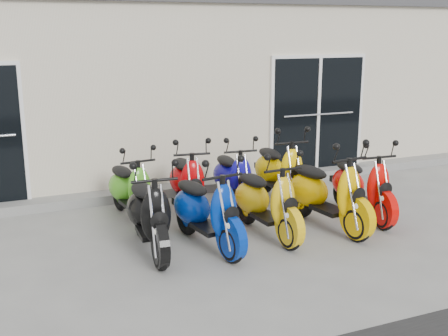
{
  "coord_description": "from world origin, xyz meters",
  "views": [
    {
      "loc": [
        -3.18,
        -6.9,
        2.77
      ],
      "look_at": [
        0.0,
        0.6,
        0.75
      ],
      "focal_mm": 45.0,
      "sensor_mm": 36.0,
      "label": 1
    }
  ],
  "objects": [
    {
      "name": "ground",
      "position": [
        0.0,
        0.0,
        0.0
      ],
      "size": [
        80.0,
        80.0,
        0.0
      ],
      "primitive_type": "plane",
      "color": "gray",
      "rests_on": "ground"
    },
    {
      "name": "building",
      "position": [
        0.0,
        5.2,
        1.6
      ],
      "size": [
        14.0,
        6.0,
        3.2
      ],
      "primitive_type": "cube",
      "color": "beige",
      "rests_on": "ground"
    },
    {
      "name": "roof_cap",
      "position": [
        0.0,
        5.2,
        3.28
      ],
      "size": [
        14.2,
        6.2,
        0.16
      ],
      "primitive_type": "cube",
      "color": "#3F3F42",
      "rests_on": "building"
    },
    {
      "name": "front_step",
      "position": [
        0.0,
        2.02,
        0.07
      ],
      "size": [
        14.0,
        0.4,
        0.15
      ],
      "primitive_type": "cube",
      "color": "gray",
      "rests_on": "ground"
    },
    {
      "name": "door_right",
      "position": [
        2.6,
        2.17,
        1.26
      ],
      "size": [
        2.02,
        0.08,
        2.22
      ],
      "primitive_type": "cube",
      "color": "black",
      "rests_on": "front_step"
    },
    {
      "name": "scooter_front_black",
      "position": [
        -1.43,
        -0.34,
        0.65
      ],
      "size": [
        0.75,
        1.79,
        1.3
      ],
      "primitive_type": null,
      "rotation": [
        0.0,
        0.0,
        -0.06
      ],
      "color": "black",
      "rests_on": "ground"
    },
    {
      "name": "scooter_front_blue",
      "position": [
        -0.71,
        -0.48,
        0.65
      ],
      "size": [
        0.89,
        1.82,
        1.29
      ],
      "primitive_type": null,
      "rotation": [
        0.0,
        0.0,
        0.15
      ],
      "color": "#032896",
      "rests_on": "ground"
    },
    {
      "name": "scooter_front_orange_a",
      "position": [
        0.2,
        -0.41,
        0.63
      ],
      "size": [
        0.74,
        1.75,
        1.27
      ],
      "primitive_type": null,
      "rotation": [
        0.0,
        0.0,
        0.07
      ],
      "color": "#E8B60E",
      "rests_on": "ground"
    },
    {
      "name": "scooter_front_orange_b",
      "position": [
        1.13,
        -0.47,
        0.67
      ],
      "size": [
        0.89,
        1.89,
        1.35
      ],
      "primitive_type": null,
      "rotation": [
        0.0,
        0.0,
        0.13
      ],
      "color": "#EAAF00",
      "rests_on": "ground"
    },
    {
      "name": "scooter_front_red",
      "position": [
        1.86,
        -0.28,
        0.63
      ],
      "size": [
        0.73,
        1.74,
        1.26
      ],
      "primitive_type": null,
      "rotation": [
        0.0,
        0.0,
        -0.07
      ],
      "color": "red",
      "rests_on": "ground"
    },
    {
      "name": "scooter_back_green",
      "position": [
        -1.34,
        0.99,
        0.6
      ],
      "size": [
        0.76,
        1.67,
        1.19
      ],
      "primitive_type": null,
      "rotation": [
        0.0,
        0.0,
        0.11
      ],
      "color": "#4FAD23",
      "rests_on": "ground"
    },
    {
      "name": "scooter_back_red",
      "position": [
        -0.47,
        0.95,
        0.63
      ],
      "size": [
        0.83,
        1.76,
        1.25
      ],
      "primitive_type": null,
      "rotation": [
        0.0,
        0.0,
        -0.13
      ],
      "color": "#BF0408",
      "rests_on": "ground"
    },
    {
      "name": "scooter_back_blue",
      "position": [
        0.31,
        0.98,
        0.61
      ],
      "size": [
        0.75,
        1.69,
        1.21
      ],
      "primitive_type": null,
      "rotation": [
        0.0,
        0.0,
        -0.1
      ],
      "color": "#110C8E",
      "rests_on": "ground"
    },
    {
      "name": "scooter_back_yellow",
      "position": [
        1.11,
        0.91,
        0.66
      ],
      "size": [
        0.74,
        1.82,
        1.32
      ],
      "primitive_type": null,
      "rotation": [
        0.0,
        0.0,
        -0.05
      ],
      "color": "#F4C301",
      "rests_on": "ground"
    }
  ]
}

